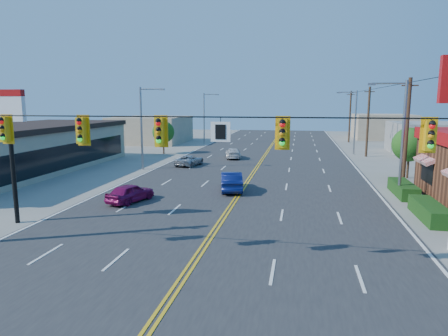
% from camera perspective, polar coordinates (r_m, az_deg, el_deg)
% --- Properties ---
extents(ground, '(160.00, 160.00, 0.00)m').
position_cam_1_polar(ground, '(16.60, -4.65, -13.87)').
color(ground, gray).
rests_on(ground, ground).
extents(road, '(20.00, 120.00, 0.06)m').
position_cam_1_polar(road, '(35.54, 3.88, -1.22)').
color(road, '#2D2D30').
rests_on(road, ground).
extents(signal_span, '(24.32, 0.34, 9.00)m').
position_cam_1_polar(signal_span, '(15.38, -5.32, 3.14)').
color(signal_span, '#47301E').
rests_on(signal_span, ground).
extents(strip_mall, '(10.40, 26.40, 4.40)m').
position_cam_1_polar(strip_mall, '(42.06, -27.77, 2.42)').
color(strip_mall, tan).
rests_on(strip_mall, ground).
extents(pizza_hut_sign, '(1.90, 0.30, 6.85)m').
position_cam_1_polar(pizza_hut_sign, '(24.08, -28.31, 5.01)').
color(pizza_hut_sign, black).
rests_on(pizza_hut_sign, ground).
extents(streetlight_se, '(2.55, 0.25, 8.00)m').
position_cam_1_polar(streetlight_se, '(29.54, 23.84, 4.63)').
color(streetlight_se, gray).
rests_on(streetlight_se, ground).
extents(streetlight_ne, '(2.55, 0.25, 8.00)m').
position_cam_1_polar(streetlight_ne, '(53.16, 18.05, 6.72)').
color(streetlight_ne, gray).
rests_on(streetlight_ne, ground).
extents(streetlight_sw, '(2.55, 0.25, 8.00)m').
position_cam_1_polar(streetlight_sw, '(39.66, -11.45, 6.24)').
color(streetlight_sw, gray).
rests_on(streetlight_sw, ground).
extents(streetlight_nw, '(2.55, 0.25, 8.00)m').
position_cam_1_polar(streetlight_nw, '(64.48, -2.69, 7.55)').
color(streetlight_nw, gray).
rests_on(streetlight_nw, ground).
extents(utility_pole_near, '(0.28, 0.28, 8.40)m').
position_cam_1_polar(utility_pole_near, '(33.77, 24.62, 4.54)').
color(utility_pole_near, '#47301E').
rests_on(utility_pole_near, ground).
extents(utility_pole_mid, '(0.28, 0.28, 8.40)m').
position_cam_1_polar(utility_pole_mid, '(51.39, 19.87, 6.19)').
color(utility_pole_mid, '#47301E').
rests_on(utility_pole_mid, ground).
extents(utility_pole_far, '(0.28, 0.28, 8.40)m').
position_cam_1_polar(utility_pole_far, '(69.21, 17.54, 6.99)').
color(utility_pole_far, '#47301E').
rests_on(utility_pole_far, ground).
extents(tree_kfc_rear, '(2.94, 2.94, 4.41)m').
position_cam_1_polar(tree_kfc_rear, '(38.05, 24.97, 3.04)').
color(tree_kfc_rear, '#47301E').
rests_on(tree_kfc_rear, ground).
extents(tree_west, '(2.80, 2.80, 4.20)m').
position_cam_1_polar(tree_west, '(51.75, -8.67, 5.10)').
color(tree_west, '#47301E').
rests_on(tree_west, ground).
extents(bld_east_mid, '(12.00, 10.00, 4.00)m').
position_cam_1_polar(bld_east_mid, '(57.73, 28.78, 3.69)').
color(bld_east_mid, gray).
rests_on(bld_east_mid, ground).
extents(bld_west_far, '(11.00, 12.00, 4.20)m').
position_cam_1_polar(bld_west_far, '(67.32, -10.35, 5.42)').
color(bld_west_far, tan).
rests_on(bld_west_far, ground).
extents(bld_east_far, '(10.00, 10.00, 4.40)m').
position_cam_1_polar(bld_east_far, '(78.25, 21.76, 5.52)').
color(bld_east_far, tan).
rests_on(bld_east_far, ground).
extents(car_magenta, '(2.48, 3.89, 1.23)m').
position_cam_1_polar(car_magenta, '(26.99, -13.24, -3.58)').
color(car_magenta, '#7F0E4B').
rests_on(car_magenta, ground).
extents(car_blue, '(2.35, 4.50, 1.41)m').
position_cam_1_polar(car_blue, '(29.65, 1.04, -1.99)').
color(car_blue, navy).
rests_on(car_blue, ground).
extents(car_white, '(2.47, 4.33, 1.18)m').
position_cam_1_polar(car_white, '(46.81, 1.29, 2.05)').
color(car_white, silver).
rests_on(car_white, ground).
extents(car_silver, '(2.51, 4.21, 1.10)m').
position_cam_1_polar(car_silver, '(41.56, -4.94, 1.03)').
color(car_silver, '#B1B2B6').
rests_on(car_silver, ground).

